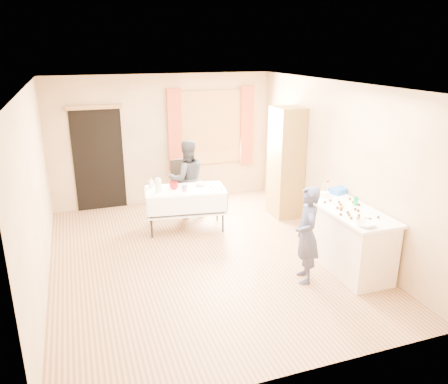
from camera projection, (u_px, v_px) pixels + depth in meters
name	position (u px, v px, depth m)	size (l,w,h in m)	color
floor	(203.00, 257.00, 6.78)	(4.50, 5.50, 0.02)	#9E7047
ceiling	(201.00, 84.00, 5.94)	(4.50, 5.50, 0.02)	white
wall_back	(164.00, 140.00, 8.83)	(4.50, 0.02, 2.60)	tan
wall_front	(290.00, 259.00, 3.89)	(4.50, 0.02, 2.60)	tan
wall_left	(35.00, 192.00, 5.66)	(0.02, 5.50, 2.60)	tan
wall_right	(336.00, 163.00, 7.06)	(0.02, 5.50, 2.60)	tan
window_frame	(211.00, 128.00, 9.04)	(1.32, 0.06, 1.52)	olive
window_pane	(211.00, 128.00, 9.03)	(1.20, 0.02, 1.40)	white
curtain_left	(175.00, 130.00, 8.76)	(0.28, 0.06, 1.65)	#AA3F25
curtain_right	(247.00, 126.00, 9.24)	(0.28, 0.06, 1.65)	#AA3F25
doorway	(99.00, 160.00, 8.50)	(0.95, 0.04, 2.00)	black
door_lintel	(94.00, 107.00, 8.15)	(1.05, 0.06, 0.08)	olive
cabinet	(286.00, 163.00, 8.15)	(0.50, 0.60, 2.07)	brown
counter	(349.00, 240.00, 6.28)	(0.68, 1.44, 0.91)	beige
party_table	(186.00, 205.00, 7.68)	(1.48, 0.90, 0.75)	black
chair	(184.00, 194.00, 8.74)	(0.47, 0.47, 0.98)	black
girl	(307.00, 235.00, 5.89)	(0.45, 0.57, 1.37)	#292C48
woman	(187.00, 179.00, 8.22)	(0.72, 0.56, 1.47)	black
soda_can	(356.00, 201.00, 6.32)	(0.07, 0.07, 0.12)	#00913C
mixing_bowl	(366.00, 224.00, 5.58)	(0.29, 0.29, 0.06)	white
foam_block	(324.00, 195.00, 6.66)	(0.15, 0.10, 0.08)	white
blue_basket	(339.00, 191.00, 6.84)	(0.30, 0.20, 0.08)	blue
pitcher	(158.00, 186.00, 7.38)	(0.11, 0.11, 0.22)	silver
cup_red	(174.00, 186.00, 7.55)	(0.17, 0.17, 0.12)	#BD0206
cup_rainbow	(184.00, 189.00, 7.42)	(0.11, 0.11, 0.10)	red
small_bowl	(201.00, 184.00, 7.74)	(0.22, 0.22, 0.06)	white
pastry_tray	(216.00, 188.00, 7.56)	(0.28, 0.20, 0.02)	white
bottle	(151.00, 182.00, 7.64)	(0.08, 0.08, 0.17)	white
cake_balls	(351.00, 210.00, 6.07)	(0.54, 0.92, 0.04)	#3F2314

